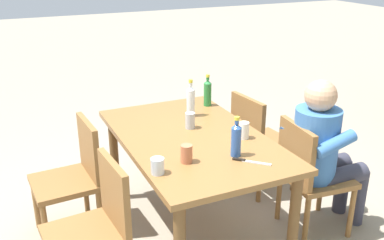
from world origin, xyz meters
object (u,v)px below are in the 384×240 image
object	(u,v)px
cup_glass	(158,166)
bottle_green	(208,92)
bottle_blue	(236,139)
cup_terracotta	(187,154)
dining_table	(192,149)
chair_near_left	(75,173)
cup_steel	(190,121)
chair_far_right	(308,172)
person_in_white_shirt	(323,149)
bottle_clear	(191,100)
chair_near_right	(97,224)
cup_white	(244,130)
backpack_by_near_side	(157,142)
chair_far_left	(258,138)
table_knife	(249,161)

from	to	relation	value
cup_glass	bottle_green	bearing A→B (deg)	139.95
bottle_blue	cup_terracotta	bearing A→B (deg)	-98.10
bottle_blue	dining_table	bearing A→B (deg)	-163.09
chair_near_left	cup_steel	size ratio (longest dim) A/B	7.40
chair_far_right	person_in_white_shirt	distance (m)	0.20
person_in_white_shirt	bottle_clear	xyz separation A→B (m)	(-0.71, -0.72, 0.25)
chair_near_right	bottle_green	size ratio (longest dim) A/B	3.28
chair_near_right	cup_glass	world-z (taller)	cup_glass
chair_near_left	bottle_clear	xyz separation A→B (m)	(-0.01, 0.93, 0.42)
chair_near_left	cup_white	distance (m)	1.25
chair_near_right	bottle_blue	distance (m)	0.98
cup_white	cup_glass	bearing A→B (deg)	-72.25
cup_steel	backpack_by_near_side	world-z (taller)	cup_steel
person_in_white_shirt	cup_steel	world-z (taller)	person_in_white_shirt
person_in_white_shirt	cup_white	world-z (taller)	person_in_white_shirt
chair_far_left	person_in_white_shirt	size ratio (longest dim) A/B	0.74
cup_glass	chair_far_right	bearing A→B (deg)	93.60
dining_table	chair_far_left	distance (m)	0.86
cup_steel	cup_terracotta	size ratio (longest dim) A/B	1.04
table_knife	backpack_by_near_side	world-z (taller)	table_knife
cup_steel	cup_terracotta	xyz separation A→B (m)	(0.49, -0.25, -0.00)
dining_table	cup_steel	xyz separation A→B (m)	(-0.14, 0.05, 0.16)
table_knife	bottle_blue	bearing A→B (deg)	-165.19
chair_near_left	chair_far_left	bearing A→B (deg)	89.53
cup_white	table_knife	size ratio (longest dim) A/B	0.62
chair_near_left	cup_steel	bearing A→B (deg)	75.47
person_in_white_shirt	bottle_blue	bearing A→B (deg)	-86.23
cup_steel	bottle_clear	bearing A→B (deg)	154.56
chair_near_left	backpack_by_near_side	xyz separation A→B (m)	(-0.82, 0.93, -0.27)
chair_near_right	person_in_white_shirt	world-z (taller)	person_in_white_shirt
cup_white	backpack_by_near_side	xyz separation A→B (m)	(-1.35, -0.15, -0.62)
dining_table	cup_steel	size ratio (longest dim) A/B	13.07
backpack_by_near_side	dining_table	bearing A→B (deg)	-7.70
bottle_green	cup_white	size ratio (longest dim) A/B	2.27
dining_table	cup_glass	xyz separation A→B (m)	(0.41, -0.41, 0.15)
chair_near_right	backpack_by_near_side	size ratio (longest dim) A/B	1.89
cup_steel	cup_white	distance (m)	0.41
chair_near_right	chair_far_right	bearing A→B (deg)	90.04
person_in_white_shirt	cup_white	xyz separation A→B (m)	(-0.16, -0.57, 0.18)
person_in_white_shirt	cup_glass	world-z (taller)	person_in_white_shirt
table_knife	person_in_white_shirt	bearing A→B (deg)	102.42
chair_far_right	person_in_white_shirt	bearing A→B (deg)	85.95
cup_glass	backpack_by_near_side	size ratio (longest dim) A/B	0.21
dining_table	bottle_clear	distance (m)	0.46
dining_table	table_knife	size ratio (longest dim) A/B	8.20
chair_far_right	cup_terracotta	bearing A→B (deg)	-89.25
cup_steel	chair_far_right	bearing A→B (deg)	56.59
cup_steel	backpack_by_near_side	distance (m)	1.21
dining_table	table_knife	xyz separation A→B (m)	(0.51, 0.15, 0.10)
chair_far_left	backpack_by_near_side	size ratio (longest dim) A/B	1.89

